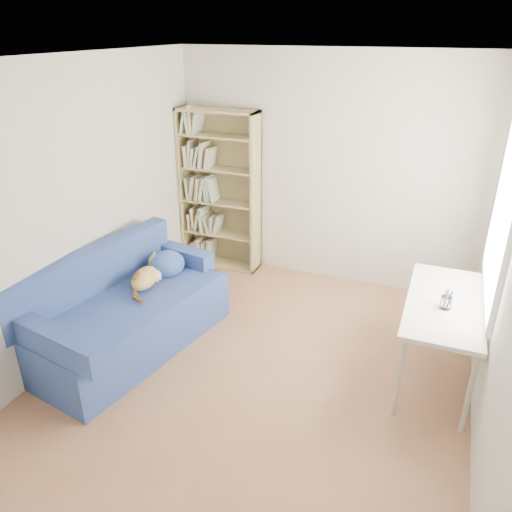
{
  "coord_description": "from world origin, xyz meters",
  "views": [
    {
      "loc": [
        1.29,
        -3.39,
        2.8
      ],
      "look_at": [
        -0.26,
        0.51,
        0.85
      ],
      "focal_mm": 35.0,
      "sensor_mm": 36.0,
      "label": 1
    }
  ],
  "objects_px": {
    "sofa": "(127,312)",
    "desk": "(444,308)",
    "bookshelf": "(220,197)",
    "pen_cup": "(446,301)"
  },
  "relations": [
    {
      "from": "sofa",
      "to": "desk",
      "type": "relative_size",
      "value": 1.59
    },
    {
      "from": "sofa",
      "to": "bookshelf",
      "type": "bearing_deg",
      "value": 98.79
    },
    {
      "from": "desk",
      "to": "pen_cup",
      "type": "xyz_separation_m",
      "value": [
        0.0,
        -0.11,
        0.13
      ]
    },
    {
      "from": "sofa",
      "to": "desk",
      "type": "xyz_separation_m",
      "value": [
        2.75,
        0.57,
        0.33
      ]
    },
    {
      "from": "sofa",
      "to": "bookshelf",
      "type": "height_order",
      "value": "bookshelf"
    },
    {
      "from": "bookshelf",
      "to": "desk",
      "type": "bearing_deg",
      "value": -27.08
    },
    {
      "from": "desk",
      "to": "pen_cup",
      "type": "distance_m",
      "value": 0.17
    },
    {
      "from": "desk",
      "to": "pen_cup",
      "type": "relative_size",
      "value": 7.64
    },
    {
      "from": "sofa",
      "to": "bookshelf",
      "type": "distance_m",
      "value": 2.01
    },
    {
      "from": "bookshelf",
      "to": "desk",
      "type": "distance_m",
      "value": 3.02
    }
  ]
}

